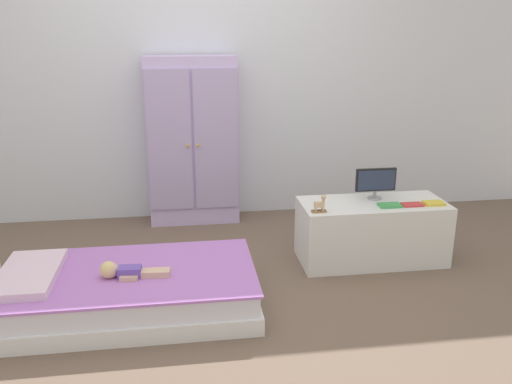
{
  "coord_description": "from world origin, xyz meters",
  "views": [
    {
      "loc": [
        -0.17,
        -2.92,
        1.59
      ],
      "look_at": [
        0.31,
        0.41,
        0.54
      ],
      "focal_mm": 37.0,
      "sensor_mm": 36.0,
      "label": 1
    }
  ],
  "objects_px": {
    "bed": "(129,291)",
    "rocking_horse_toy": "(320,204)",
    "doll": "(122,271)",
    "tv_stand": "(372,231)",
    "book_yellow": "(434,203)",
    "tv_monitor": "(376,181)",
    "wardrobe": "(193,141)",
    "book_red": "(412,205)",
    "book_green": "(390,205)"
  },
  "relations": [
    {
      "from": "bed",
      "to": "rocking_horse_toy",
      "type": "xyz_separation_m",
      "value": [
        1.23,
        0.32,
        0.37
      ]
    },
    {
      "from": "doll",
      "to": "tv_stand",
      "type": "bearing_deg",
      "value": 17.53
    },
    {
      "from": "book_yellow",
      "to": "rocking_horse_toy",
      "type": "bearing_deg",
      "value": -177.0
    },
    {
      "from": "doll",
      "to": "tv_monitor",
      "type": "distance_m",
      "value": 1.83
    },
    {
      "from": "tv_stand",
      "to": "tv_monitor",
      "type": "distance_m",
      "value": 0.36
    },
    {
      "from": "book_yellow",
      "to": "wardrobe",
      "type": "bearing_deg",
      "value": 145.78
    },
    {
      "from": "tv_stand",
      "to": "tv_monitor",
      "type": "bearing_deg",
      "value": 65.19
    },
    {
      "from": "wardrobe",
      "to": "rocking_horse_toy",
      "type": "xyz_separation_m",
      "value": [
        0.79,
        -1.14,
        -0.2
      ]
    },
    {
      "from": "bed",
      "to": "tv_monitor",
      "type": "height_order",
      "value": "tv_monitor"
    },
    {
      "from": "bed",
      "to": "tv_monitor",
      "type": "xyz_separation_m",
      "value": [
        1.68,
        0.54,
        0.45
      ]
    },
    {
      "from": "rocking_horse_toy",
      "to": "book_red",
      "type": "height_order",
      "value": "rocking_horse_toy"
    },
    {
      "from": "wardrobe",
      "to": "tv_monitor",
      "type": "height_order",
      "value": "wardrobe"
    },
    {
      "from": "doll",
      "to": "book_yellow",
      "type": "height_order",
      "value": "book_yellow"
    },
    {
      "from": "doll",
      "to": "tv_stand",
      "type": "xyz_separation_m",
      "value": [
        1.67,
        0.53,
        -0.06
      ]
    },
    {
      "from": "tv_monitor",
      "to": "book_red",
      "type": "xyz_separation_m",
      "value": [
        0.2,
        -0.18,
        -0.12
      ]
    },
    {
      "from": "book_yellow",
      "to": "book_green",
      "type": "bearing_deg",
      "value": 180.0
    },
    {
      "from": "book_red",
      "to": "tv_monitor",
      "type": "bearing_deg",
      "value": 139.28
    },
    {
      "from": "bed",
      "to": "wardrobe",
      "type": "relative_size",
      "value": 1.08
    },
    {
      "from": "tv_monitor",
      "to": "book_green",
      "type": "distance_m",
      "value": 0.22
    },
    {
      "from": "bed",
      "to": "wardrobe",
      "type": "height_order",
      "value": "wardrobe"
    },
    {
      "from": "tv_monitor",
      "to": "book_yellow",
      "type": "height_order",
      "value": "tv_monitor"
    },
    {
      "from": "bed",
      "to": "book_red",
      "type": "xyz_separation_m",
      "value": [
        1.88,
        0.37,
        0.32
      ]
    },
    {
      "from": "book_red",
      "to": "doll",
      "type": "bearing_deg",
      "value": -167.37
    },
    {
      "from": "tv_monitor",
      "to": "book_green",
      "type": "height_order",
      "value": "tv_monitor"
    },
    {
      "from": "rocking_horse_toy",
      "to": "book_green",
      "type": "distance_m",
      "value": 0.5
    },
    {
      "from": "bed",
      "to": "book_green",
      "type": "relative_size",
      "value": 9.91
    },
    {
      "from": "tv_stand",
      "to": "bed",
      "type": "bearing_deg",
      "value": -164.2
    },
    {
      "from": "wardrobe",
      "to": "book_green",
      "type": "xyz_separation_m",
      "value": [
        1.29,
        -1.09,
        -0.25
      ]
    },
    {
      "from": "doll",
      "to": "book_yellow",
      "type": "xyz_separation_m",
      "value": [
        2.06,
        0.43,
        0.17
      ]
    },
    {
      "from": "tv_stand",
      "to": "book_green",
      "type": "distance_m",
      "value": 0.26
    },
    {
      "from": "bed",
      "to": "rocking_horse_toy",
      "type": "height_order",
      "value": "rocking_horse_toy"
    },
    {
      "from": "doll",
      "to": "book_green",
      "type": "relative_size",
      "value": 2.61
    },
    {
      "from": "wardrobe",
      "to": "book_red",
      "type": "xyz_separation_m",
      "value": [
        1.45,
        -1.09,
        -0.25
      ]
    },
    {
      "from": "bed",
      "to": "tv_monitor",
      "type": "relative_size",
      "value": 5.17
    },
    {
      "from": "book_green",
      "to": "book_red",
      "type": "distance_m",
      "value": 0.16
    },
    {
      "from": "tv_stand",
      "to": "book_green",
      "type": "height_order",
      "value": "book_green"
    },
    {
      "from": "book_green",
      "to": "rocking_horse_toy",
      "type": "bearing_deg",
      "value": -175.09
    },
    {
      "from": "bed",
      "to": "book_yellow",
      "type": "xyz_separation_m",
      "value": [
        2.04,
        0.37,
        0.32
      ]
    },
    {
      "from": "doll",
      "to": "book_green",
      "type": "bearing_deg",
      "value": 13.76
    },
    {
      "from": "bed",
      "to": "rocking_horse_toy",
      "type": "relative_size",
      "value": 12.49
    },
    {
      "from": "book_red",
      "to": "book_yellow",
      "type": "height_order",
      "value": "book_yellow"
    },
    {
      "from": "wardrobe",
      "to": "tv_stand",
      "type": "height_order",
      "value": "wardrobe"
    },
    {
      "from": "wardrobe",
      "to": "book_red",
      "type": "bearing_deg",
      "value": -36.98
    },
    {
      "from": "tv_stand",
      "to": "book_green",
      "type": "relative_size",
      "value": 6.75
    },
    {
      "from": "tv_monitor",
      "to": "tv_stand",
      "type": "bearing_deg",
      "value": -114.81
    },
    {
      "from": "rocking_horse_toy",
      "to": "book_yellow",
      "type": "bearing_deg",
      "value": 3.0
    },
    {
      "from": "book_red",
      "to": "rocking_horse_toy",
      "type": "bearing_deg",
      "value": -176.3
    },
    {
      "from": "tv_stand",
      "to": "book_red",
      "type": "bearing_deg",
      "value": -22.71
    },
    {
      "from": "bed",
      "to": "book_red",
      "type": "bearing_deg",
      "value": 10.99
    },
    {
      "from": "bed",
      "to": "doll",
      "type": "bearing_deg",
      "value": -110.46
    }
  ]
}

